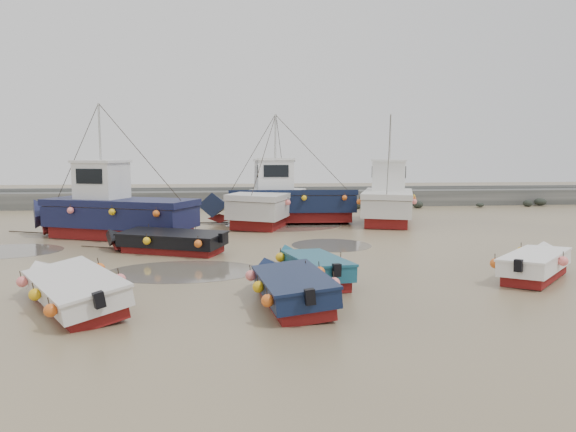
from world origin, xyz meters
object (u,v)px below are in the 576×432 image
at_px(dinghy_0, 74,285).
at_px(dinghy_3, 539,260).
at_px(cabin_boat_1, 271,200).
at_px(person, 177,235).
at_px(dinghy_1, 292,283).
at_px(cabin_boat_2, 282,200).
at_px(dinghy_2, 312,263).
at_px(dinghy_4, 164,239).
at_px(cabin_boat_0, 109,210).
at_px(cabin_boat_3, 388,199).

relative_size(dinghy_0, dinghy_3, 1.37).
relative_size(cabin_boat_1, person, 6.31).
height_order(dinghy_0, dinghy_1, same).
bearing_deg(cabin_boat_2, dinghy_0, 160.77).
xyz_separation_m(dinghy_1, dinghy_2, (0.92, 2.47, 0.01)).
bearing_deg(cabin_boat_2, person, 131.80).
distance_m(dinghy_4, cabin_boat_2, 10.91).
height_order(dinghy_4, cabin_boat_1, cabin_boat_1).
relative_size(dinghy_0, dinghy_2, 1.23).
bearing_deg(dinghy_3, dinghy_2, -137.74).
height_order(cabin_boat_1, cabin_boat_2, same).
bearing_deg(dinghy_3, cabin_boat_1, 158.30).
relative_size(dinghy_3, person, 2.66).
xyz_separation_m(cabin_boat_0, person, (3.09, 0.47, -1.33)).
distance_m(cabin_boat_0, cabin_boat_3, 15.59).
relative_size(dinghy_3, cabin_boat_2, 0.44).
bearing_deg(cabin_boat_1, cabin_boat_0, -126.99).
bearing_deg(dinghy_3, dinghy_1, -120.38).
bearing_deg(dinghy_0, cabin_boat_3, 23.84).
distance_m(dinghy_3, cabin_boat_3, 15.32).
bearing_deg(dinghy_3, person, -178.13).
distance_m(dinghy_3, person, 16.37).
xyz_separation_m(dinghy_2, cabin_boat_2, (0.75, 15.20, 0.77)).
height_order(dinghy_4, cabin_boat_0, cabin_boat_0).
height_order(dinghy_1, dinghy_4, same).
bearing_deg(dinghy_3, dinghy_0, -128.41).
bearing_deg(cabin_boat_1, cabin_boat_3, 14.58).
height_order(cabin_boat_3, person, cabin_boat_3).
height_order(dinghy_2, dinghy_3, same).
height_order(cabin_boat_0, cabin_boat_3, same).
xyz_separation_m(dinghy_2, dinghy_4, (-4.98, 5.94, -0.03)).
height_order(cabin_boat_0, person, cabin_boat_0).
bearing_deg(cabin_boat_3, dinghy_3, -70.64).
xyz_separation_m(cabin_boat_3, person, (-11.78, -4.19, -1.36)).
height_order(dinghy_0, person, dinghy_0).
bearing_deg(cabin_boat_0, cabin_boat_3, -46.77).
distance_m(dinghy_1, dinghy_2, 2.64).
distance_m(dinghy_0, cabin_boat_1, 18.84).
bearing_deg(person, cabin_boat_3, -176.57).
distance_m(dinghy_3, cabin_boat_2, 16.79).
xyz_separation_m(cabin_boat_0, cabin_boat_1, (8.12, 5.29, -0.03)).
xyz_separation_m(dinghy_3, cabin_boat_2, (-6.44, 15.49, 0.78)).
relative_size(dinghy_2, dinghy_4, 0.82).
xyz_separation_m(dinghy_4, person, (0.14, 4.87, -0.54)).
bearing_deg(cabin_boat_1, dinghy_1, -73.63).
relative_size(dinghy_1, dinghy_4, 0.94).
xyz_separation_m(dinghy_0, dinghy_2, (6.49, 1.97, 0.03)).
bearing_deg(dinghy_4, cabin_boat_1, -2.42).
bearing_deg(person, dinghy_1, 90.27).
xyz_separation_m(dinghy_1, cabin_boat_2, (1.67, 17.66, 0.78)).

